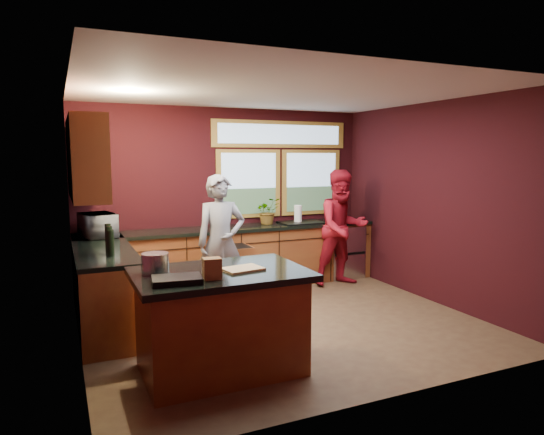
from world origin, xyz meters
TOP-DOWN VIEW (x-y plane):
  - floor at (0.00, 0.00)m, footprint 4.50×4.50m
  - room_shell at (-0.60, 0.32)m, footprint 4.52×4.02m
  - back_counter at (0.20, 1.70)m, footprint 4.50×0.64m
  - left_counter at (-1.95, 0.85)m, footprint 0.64×2.30m
  - island at (-1.08, -0.94)m, footprint 1.55×1.05m
  - person_grey at (-0.50, 0.80)m, footprint 0.65×0.44m
  - person_red at (1.58, 1.21)m, footprint 0.88×0.69m
  - microwave at (-1.92, 1.55)m, footprint 0.50×0.63m
  - potted_plant at (0.57, 1.75)m, footprint 0.37×0.32m
  - paper_towel at (1.07, 1.70)m, footprint 0.12×0.12m
  - cutting_board at (-0.88, -0.99)m, footprint 0.39×0.31m
  - stock_pot at (-1.63, -0.79)m, footprint 0.24×0.24m
  - paper_bag at (-1.23, -1.19)m, footprint 0.16×0.13m
  - black_tray at (-1.53, -1.19)m, footprint 0.43×0.33m

SIDE VIEW (x-z plane):
  - floor at x=0.00m, z-range 0.00..0.00m
  - back_counter at x=0.20m, z-range 0.00..0.93m
  - left_counter at x=-1.95m, z-range 0.00..0.93m
  - island at x=-1.08m, z-range 0.01..0.95m
  - person_grey at x=-0.50m, z-range 0.00..1.75m
  - person_red at x=1.58m, z-range 0.00..1.77m
  - cutting_board at x=-0.88m, z-range 0.94..0.96m
  - black_tray at x=-1.53m, z-range 0.94..0.99m
  - stock_pot at x=-1.63m, z-range 0.94..1.12m
  - paper_bag at x=-1.23m, z-range 0.94..1.12m
  - paper_towel at x=1.07m, z-range 0.93..1.21m
  - microwave at x=-1.92m, z-range 0.93..1.24m
  - potted_plant at x=0.57m, z-range 0.93..1.34m
  - room_shell at x=-0.60m, z-range 0.44..3.15m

